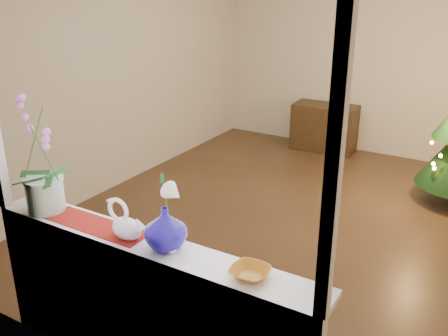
# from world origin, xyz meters

# --- Properties ---
(ground) EXTENTS (5.00, 5.00, 0.00)m
(ground) POSITION_xyz_m (0.00, 0.00, 0.00)
(ground) COLOR #392617
(ground) RESTS_ON ground
(wall_back) EXTENTS (4.50, 0.10, 2.70)m
(wall_back) POSITION_xyz_m (0.00, 2.50, 1.35)
(wall_back) COLOR beige
(wall_back) RESTS_ON ground
(wall_front) EXTENTS (4.50, 0.10, 2.70)m
(wall_front) POSITION_xyz_m (0.00, -2.50, 1.35)
(wall_front) COLOR beige
(wall_front) RESTS_ON ground
(wall_left) EXTENTS (0.10, 5.00, 2.70)m
(wall_left) POSITION_xyz_m (-2.25, 0.00, 1.35)
(wall_left) COLOR beige
(wall_left) RESTS_ON ground
(window_apron) EXTENTS (2.20, 0.08, 0.88)m
(window_apron) POSITION_xyz_m (0.00, -2.46, 0.44)
(window_apron) COLOR white
(window_apron) RESTS_ON ground
(windowsill) EXTENTS (2.20, 0.26, 0.04)m
(windowsill) POSITION_xyz_m (0.00, -2.37, 0.90)
(windowsill) COLOR white
(windowsill) RESTS_ON window_apron
(window_frame) EXTENTS (2.22, 0.06, 1.60)m
(window_frame) POSITION_xyz_m (0.00, -2.47, 1.70)
(window_frame) COLOR white
(window_frame) RESTS_ON windowsill
(runner) EXTENTS (0.70, 0.20, 0.01)m
(runner) POSITION_xyz_m (-0.38, -2.37, 0.92)
(runner) COLOR maroon
(runner) RESTS_ON windowsill
(orchid_pot) EXTENTS (0.32, 0.32, 0.74)m
(orchid_pot) POSITION_xyz_m (-0.80, -2.38, 1.29)
(orchid_pot) COLOR silver
(orchid_pot) RESTS_ON windowsill
(swan) EXTENTS (0.27, 0.13, 0.23)m
(swan) POSITION_xyz_m (-0.12, -2.39, 1.03)
(swan) COLOR white
(swan) RESTS_ON windowsill
(blue_vase) EXTENTS (0.33, 0.33, 0.28)m
(blue_vase) POSITION_xyz_m (0.14, -2.36, 1.06)
(blue_vase) COLOR #100670
(blue_vase) RESTS_ON windowsill
(lily) EXTENTS (0.16, 0.09, 0.21)m
(lily) POSITION_xyz_m (0.14, -2.36, 1.31)
(lily) COLOR silver
(lily) RESTS_ON blue_vase
(paperweight) EXTENTS (0.08, 0.08, 0.07)m
(paperweight) POSITION_xyz_m (0.20, -2.39, 0.95)
(paperweight) COLOR silver
(paperweight) RESTS_ON windowsill
(amber_dish) EXTENTS (0.17, 0.17, 0.04)m
(amber_dish) POSITION_xyz_m (0.67, -2.37, 0.94)
(amber_dish) COLOR #985B0E
(amber_dish) RESTS_ON windowsill
(side_table) EXTENTS (0.89, 0.48, 0.65)m
(side_table) POSITION_xyz_m (-0.62, 2.25, 0.33)
(side_table) COLOR black
(side_table) RESTS_ON ground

